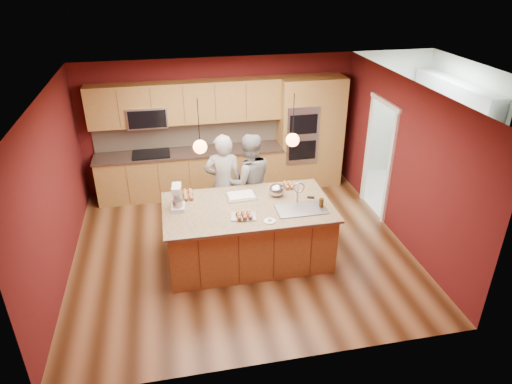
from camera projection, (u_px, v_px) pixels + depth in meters
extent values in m
plane|color=#402310|center=(241.00, 248.00, 7.74)|extent=(5.50, 5.50, 0.00)
plane|color=white|center=(238.00, 91.00, 6.50)|extent=(5.50, 5.50, 0.00)
plane|color=#511313|center=(219.00, 125.00, 9.30)|extent=(5.50, 0.00, 5.50)
plane|color=#511313|center=(279.00, 273.00, 4.95)|extent=(5.50, 0.00, 5.50)
plane|color=#511313|center=(54.00, 192.00, 6.64)|extent=(0.00, 5.00, 5.00)
plane|color=#511313|center=(402.00, 162.00, 7.61)|extent=(0.00, 5.00, 5.00)
cube|color=olive|center=(191.00, 173.00, 9.34)|extent=(3.70, 0.60, 0.90)
cube|color=#32241F|center=(190.00, 152.00, 9.11)|extent=(3.74, 0.64, 0.04)
cube|color=#C0AC8F|center=(188.00, 133.00, 9.23)|extent=(3.70, 0.03, 0.56)
cube|color=olive|center=(186.00, 102.00, 8.77)|extent=(3.70, 0.36, 0.80)
cube|color=black|center=(151.00, 154.00, 8.96)|extent=(0.72, 0.52, 0.03)
cube|color=#ACAFB5|center=(147.00, 116.00, 8.72)|extent=(0.76, 0.40, 0.40)
cube|color=olive|center=(298.00, 133.00, 9.41)|extent=(0.80, 0.60, 2.30)
cube|color=#ACAFB5|center=(303.00, 136.00, 9.13)|extent=(0.66, 0.04, 1.20)
cube|color=olive|center=(328.00, 131.00, 9.53)|extent=(0.50, 0.60, 2.30)
plane|color=silver|center=(405.00, 195.00, 9.43)|extent=(2.60, 2.60, 0.00)
plane|color=silver|center=(457.00, 131.00, 8.97)|extent=(0.00, 2.70, 2.70)
cube|color=silver|center=(454.00, 101.00, 8.66)|extent=(0.35, 2.40, 0.75)
cylinder|color=black|center=(199.00, 123.00, 6.30)|extent=(0.01, 0.01, 0.70)
sphere|color=#FF8242|center=(200.00, 147.00, 6.46)|extent=(0.20, 0.20, 0.20)
cylinder|color=black|center=(293.00, 117.00, 6.54)|extent=(0.01, 0.01, 0.70)
sphere|color=#FF8242|center=(293.00, 140.00, 6.70)|extent=(0.20, 0.20, 0.20)
cube|color=olive|center=(248.00, 233.00, 7.29)|extent=(2.51, 1.36, 0.92)
cube|color=tan|center=(248.00, 207.00, 7.07)|extent=(2.61, 1.46, 0.04)
cube|color=#ACAFB5|center=(301.00, 214.00, 7.01)|extent=(0.75, 0.44, 0.18)
imported|color=black|center=(224.00, 184.00, 7.90)|extent=(0.71, 0.52, 1.80)
imported|color=slate|center=(249.00, 182.00, 7.99)|extent=(0.90, 0.72, 1.77)
cube|color=silver|center=(178.00, 207.00, 6.97)|extent=(0.23, 0.29, 0.06)
cube|color=silver|center=(177.00, 194.00, 6.99)|extent=(0.11, 0.09, 0.27)
cube|color=silver|center=(176.00, 189.00, 6.84)|extent=(0.16, 0.28, 0.10)
cylinder|color=#ADAFB5|center=(178.00, 204.00, 6.90)|extent=(0.15, 0.15, 0.14)
cube|color=white|center=(241.00, 196.00, 7.32)|extent=(0.49, 0.37, 0.03)
cube|color=silver|center=(241.00, 195.00, 7.31)|extent=(0.42, 0.31, 0.02)
cube|color=#ACAFB5|center=(244.00, 216.00, 6.77)|extent=(0.41, 0.32, 0.02)
ellipsoid|color=#ADAFB5|center=(277.00, 190.00, 7.32)|extent=(0.25, 0.25, 0.21)
cylinder|color=silver|center=(270.00, 221.00, 6.65)|extent=(0.18, 0.18, 0.01)
cylinder|color=#321F0A|center=(321.00, 203.00, 7.00)|extent=(0.07, 0.07, 0.14)
cube|color=black|center=(311.00, 197.00, 7.30)|extent=(0.13, 0.10, 0.01)
cube|color=silver|center=(440.00, 178.00, 9.04)|extent=(0.76, 0.78, 0.98)
cube|color=silver|center=(423.00, 163.00, 9.66)|extent=(0.67, 0.69, 1.01)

